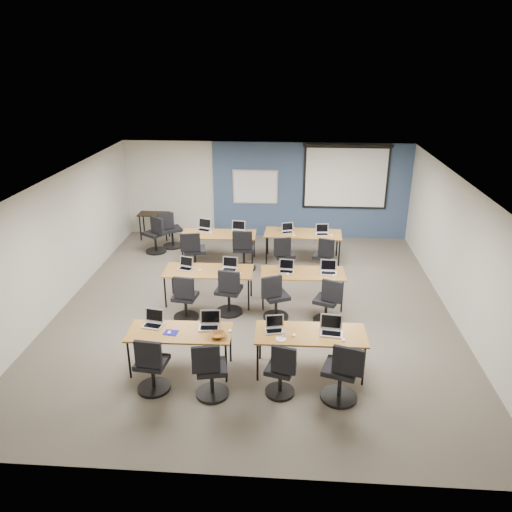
# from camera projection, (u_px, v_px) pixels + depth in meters

# --- Properties ---
(floor) EXTENTS (8.00, 9.00, 0.02)m
(floor) POSITION_uv_depth(u_px,v_px,m) (254.00, 307.00, 10.44)
(floor) COLOR #6B6354
(floor) RESTS_ON ground
(ceiling) EXTENTS (8.00, 9.00, 0.02)m
(ceiling) POSITION_uv_depth(u_px,v_px,m) (254.00, 181.00, 9.42)
(ceiling) COLOR white
(ceiling) RESTS_ON ground
(wall_back) EXTENTS (8.00, 0.04, 2.70)m
(wall_back) POSITION_uv_depth(u_px,v_px,m) (266.00, 190.00, 14.09)
(wall_back) COLOR beige
(wall_back) RESTS_ON ground
(wall_front) EXTENTS (8.00, 0.04, 2.70)m
(wall_front) POSITION_uv_depth(u_px,v_px,m) (226.00, 387.00, 5.77)
(wall_front) COLOR beige
(wall_front) RESTS_ON ground
(wall_left) EXTENTS (0.04, 9.00, 2.70)m
(wall_left) POSITION_uv_depth(u_px,v_px,m) (60.00, 242.00, 10.19)
(wall_left) COLOR beige
(wall_left) RESTS_ON ground
(wall_right) EXTENTS (0.04, 9.00, 2.70)m
(wall_right) POSITION_uv_depth(u_px,v_px,m) (460.00, 253.00, 9.67)
(wall_right) COLOR beige
(wall_right) RESTS_ON ground
(blue_accent_panel) EXTENTS (5.50, 0.04, 2.70)m
(blue_accent_panel) POSITION_uv_depth(u_px,v_px,m) (310.00, 191.00, 13.98)
(blue_accent_panel) COLOR #3D5977
(blue_accent_panel) RESTS_ON wall_back
(whiteboard) EXTENTS (1.28, 0.03, 0.98)m
(whiteboard) POSITION_uv_depth(u_px,v_px,m) (255.00, 187.00, 14.00)
(whiteboard) COLOR silver
(whiteboard) RESTS_ON wall_back
(projector_screen) EXTENTS (2.40, 0.10, 1.82)m
(projector_screen) POSITION_uv_depth(u_px,v_px,m) (346.00, 173.00, 13.65)
(projector_screen) COLOR black
(projector_screen) RESTS_ON wall_back
(training_table_front_left) EXTENTS (1.70, 0.71, 0.73)m
(training_table_front_left) POSITION_uv_depth(u_px,v_px,m) (180.00, 334.00, 8.14)
(training_table_front_left) COLOR #975D2E
(training_table_front_left) RESTS_ON floor
(training_table_front_right) EXTENTS (1.80, 0.75, 0.73)m
(training_table_front_right) POSITION_uv_depth(u_px,v_px,m) (311.00, 336.00, 8.09)
(training_table_front_right) COLOR brown
(training_table_front_right) RESTS_ON floor
(training_table_mid_left) EXTENTS (1.85, 0.77, 0.73)m
(training_table_mid_left) POSITION_uv_depth(u_px,v_px,m) (209.00, 272.00, 10.43)
(training_table_mid_left) COLOR brown
(training_table_mid_left) RESTS_ON floor
(training_table_mid_right) EXTENTS (1.73, 0.72, 0.73)m
(training_table_mid_right) POSITION_uv_depth(u_px,v_px,m) (303.00, 275.00, 10.32)
(training_table_mid_right) COLOR brown
(training_table_mid_right) RESTS_ON floor
(training_table_back_left) EXTENTS (1.87, 0.78, 0.73)m
(training_table_back_left) POSITION_uv_depth(u_px,v_px,m) (219.00, 235.00, 12.54)
(training_table_back_left) COLOR brown
(training_table_back_left) RESTS_ON floor
(training_table_back_right) EXTENTS (1.93, 0.80, 0.73)m
(training_table_back_right) POSITION_uv_depth(u_px,v_px,m) (303.00, 234.00, 12.59)
(training_table_back_right) COLOR #A05F30
(training_table_back_right) RESTS_ON floor
(laptop_0) EXTENTS (0.32, 0.28, 0.25)m
(laptop_0) POSITION_uv_depth(u_px,v_px,m) (153.00, 321.00, 8.30)
(laptop_0) COLOR #B9B8C3
(laptop_0) RESTS_ON training_table_front_left
(mouse_0) EXTENTS (0.08, 0.11, 0.03)m
(mouse_0) POSITION_uv_depth(u_px,v_px,m) (169.00, 332.00, 8.07)
(mouse_0) COLOR white
(mouse_0) RESTS_ON training_table_front_left
(task_chair_0) EXTENTS (0.52, 0.52, 1.00)m
(task_chair_0) POSITION_uv_depth(u_px,v_px,m) (152.00, 369.00, 7.70)
(task_chair_0) COLOR black
(task_chair_0) RESTS_ON floor
(laptop_1) EXTENTS (0.34, 0.29, 0.26)m
(laptop_1) POSITION_uv_depth(u_px,v_px,m) (210.00, 323.00, 8.24)
(laptop_1) COLOR silver
(laptop_1) RESTS_ON training_table_front_left
(mouse_1) EXTENTS (0.08, 0.10, 0.03)m
(mouse_1) POSITION_uv_depth(u_px,v_px,m) (230.00, 331.00, 8.12)
(mouse_1) COLOR white
(mouse_1) RESTS_ON training_table_front_left
(task_chair_1) EXTENTS (0.52, 0.52, 1.00)m
(task_chair_1) POSITION_uv_depth(u_px,v_px,m) (210.00, 374.00, 7.57)
(task_chair_1) COLOR black
(task_chair_1) RESTS_ON floor
(laptop_2) EXTENTS (0.30, 0.26, 0.23)m
(laptop_2) POSITION_uv_depth(u_px,v_px,m) (275.00, 327.00, 8.14)
(laptop_2) COLOR #A1A1AD
(laptop_2) RESTS_ON training_table_front_right
(mouse_2) EXTENTS (0.07, 0.10, 0.03)m
(mouse_2) POSITION_uv_depth(u_px,v_px,m) (294.00, 335.00, 7.99)
(mouse_2) COLOR white
(mouse_2) RESTS_ON training_table_front_right
(task_chair_2) EXTENTS (0.47, 0.46, 0.95)m
(task_chair_2) POSITION_uv_depth(u_px,v_px,m) (281.00, 374.00, 7.61)
(task_chair_2) COLOR black
(task_chair_2) RESTS_ON floor
(laptop_3) EXTENTS (0.36, 0.30, 0.27)m
(laptop_3) POSITION_uv_depth(u_px,v_px,m) (331.00, 329.00, 8.08)
(laptop_3) COLOR silver
(laptop_3) RESTS_ON training_table_front_right
(mouse_3) EXTENTS (0.07, 0.10, 0.04)m
(mouse_3) POSITION_uv_depth(u_px,v_px,m) (343.00, 340.00, 7.86)
(mouse_3) COLOR white
(mouse_3) RESTS_ON training_table_front_right
(task_chair_3) EXTENTS (0.58, 0.57, 1.04)m
(task_chair_3) POSITION_uv_depth(u_px,v_px,m) (342.00, 377.00, 7.48)
(task_chair_3) COLOR black
(task_chair_3) RESTS_ON floor
(laptop_4) EXTENTS (0.30, 0.26, 0.23)m
(laptop_4) POSITION_uv_depth(u_px,v_px,m) (186.00, 266.00, 10.49)
(laptop_4) COLOR silver
(laptop_4) RESTS_ON training_table_mid_left
(mouse_4) EXTENTS (0.07, 0.10, 0.03)m
(mouse_4) POSITION_uv_depth(u_px,v_px,m) (200.00, 270.00, 10.39)
(mouse_4) COLOR white
(mouse_4) RESTS_ON training_table_mid_left
(task_chair_4) EXTENTS (0.50, 0.50, 0.99)m
(task_chair_4) POSITION_uv_depth(u_px,v_px,m) (185.00, 301.00, 9.81)
(task_chair_4) COLOR black
(task_chair_4) RESTS_ON floor
(laptop_5) EXTENTS (0.32, 0.27, 0.24)m
(laptop_5) POSITION_uv_depth(u_px,v_px,m) (230.00, 266.00, 10.44)
(laptop_5) COLOR #A0A1A8
(laptop_5) RESTS_ON training_table_mid_left
(mouse_5) EXTENTS (0.06, 0.09, 0.03)m
(mouse_5) POSITION_uv_depth(u_px,v_px,m) (240.00, 273.00, 10.24)
(mouse_5) COLOR white
(mouse_5) RESTS_ON training_table_mid_left
(task_chair_5) EXTENTS (0.54, 0.54, 1.02)m
(task_chair_5) POSITION_uv_depth(u_px,v_px,m) (229.00, 295.00, 10.02)
(task_chair_5) COLOR black
(task_chair_5) RESTS_ON floor
(laptop_6) EXTENTS (0.31, 0.26, 0.23)m
(laptop_6) POSITION_uv_depth(u_px,v_px,m) (286.00, 269.00, 10.35)
(laptop_6) COLOR #ABABB1
(laptop_6) RESTS_ON training_table_mid_right
(mouse_6) EXTENTS (0.07, 0.11, 0.04)m
(mouse_6) POSITION_uv_depth(u_px,v_px,m) (288.00, 274.00, 10.21)
(mouse_6) COLOR white
(mouse_6) RESTS_ON training_table_mid_right
(task_chair_6) EXTENTS (0.55, 0.51, 0.99)m
(task_chair_6) POSITION_uv_depth(u_px,v_px,m) (275.00, 301.00, 9.84)
(task_chair_6) COLOR black
(task_chair_6) RESTS_ON floor
(laptop_7) EXTENTS (0.33, 0.28, 0.25)m
(laptop_7) POSITION_uv_depth(u_px,v_px,m) (328.00, 270.00, 10.28)
(laptop_7) COLOR silver
(laptop_7) RESTS_ON training_table_mid_right
(mouse_7) EXTENTS (0.08, 0.10, 0.03)m
(mouse_7) POSITION_uv_depth(u_px,v_px,m) (334.00, 275.00, 10.15)
(mouse_7) COLOR white
(mouse_7) RESTS_ON training_table_mid_right
(task_chair_7) EXTENTS (0.52, 0.49, 0.98)m
(task_chair_7) POSITION_uv_depth(u_px,v_px,m) (328.00, 305.00, 9.69)
(task_chair_7) COLOR black
(task_chair_7) RESTS_ON floor
(laptop_8) EXTENTS (0.36, 0.31, 0.27)m
(laptop_8) POSITION_uv_depth(u_px,v_px,m) (204.00, 227.00, 12.78)
(laptop_8) COLOR #A6A5AD
(laptop_8) RESTS_ON training_table_back_left
(mouse_8) EXTENTS (0.07, 0.11, 0.04)m
(mouse_8) POSITION_uv_depth(u_px,v_px,m) (211.00, 232.00, 12.59)
(mouse_8) COLOR white
(mouse_8) RESTS_ON training_table_back_left
(task_chair_8) EXTENTS (0.58, 0.58, 1.05)m
(task_chair_8) POSITION_uv_depth(u_px,v_px,m) (194.00, 255.00, 11.96)
(task_chair_8) COLOR black
(task_chair_8) RESTS_ON floor
(laptop_9) EXTENTS (0.34, 0.29, 0.26)m
(laptop_9) POSITION_uv_depth(u_px,v_px,m) (238.00, 229.00, 12.66)
(laptop_9) COLOR silver
(laptop_9) RESTS_ON training_table_back_left
(mouse_9) EXTENTS (0.06, 0.09, 0.03)m
(mouse_9) POSITION_uv_depth(u_px,v_px,m) (246.00, 234.00, 12.45)
(mouse_9) COLOR white
(mouse_9) RESTS_ON training_table_back_left
(task_chair_9) EXTENTS (0.58, 0.58, 1.05)m
(task_chair_9) POSITION_uv_depth(u_px,v_px,m) (244.00, 253.00, 12.10)
(task_chair_9) COLOR black
(task_chair_9) RESTS_ON floor
(laptop_10) EXTENTS (0.30, 0.26, 0.23)m
(laptop_10) POSITION_uv_depth(u_px,v_px,m) (287.00, 230.00, 12.61)
(laptop_10) COLOR #A2A2AD
(laptop_10) RESTS_ON training_table_back_right
(mouse_10) EXTENTS (0.06, 0.10, 0.03)m
(mouse_10) POSITION_uv_depth(u_px,v_px,m) (294.00, 235.00, 12.37)
(mouse_10) COLOR white
(mouse_10) RESTS_ON training_table_back_right
(task_chair_10) EXTENTS (0.50, 0.50, 0.98)m
(task_chair_10) POSITION_uv_depth(u_px,v_px,m) (284.00, 259.00, 11.86)
(task_chair_10) COLOR black
(task_chair_10) RESTS_ON floor
(laptop_11) EXTENTS (0.32, 0.27, 0.24)m
(laptop_11) POSITION_uv_depth(u_px,v_px,m) (322.00, 232.00, 12.48)
(laptop_11) COLOR #ABABB2
(laptop_11) RESTS_ON training_table_back_right
(mouse_11) EXTENTS (0.08, 0.11, 0.04)m
(mouse_11) POSITION_uv_depth(u_px,v_px,m) (332.00, 235.00, 12.39)
(mouse_11) COLOR white
(mouse_11) RESTS_ON training_table_back_right
(task_chair_11) EXTENTS (0.47, 0.46, 0.95)m
(task_chair_11) POSITION_uv_depth(u_px,v_px,m) (323.00, 259.00, 11.87)
(task_chair_11) COLOR black
(task_chair_11) RESTS_ON floor
(blue_mousepad) EXTENTS (0.24, 0.21, 0.01)m
(blue_mousepad) POSITION_uv_depth(u_px,v_px,m) (171.00, 333.00, 8.08)
(blue_mousepad) COLOR navy
(blue_mousepad) RESTS_ON training_table_front_left
(snack_bowl) EXTENTS (0.32, 0.32, 0.07)m
(snack_bowl) POSITION_uv_depth(u_px,v_px,m) (218.00, 335.00, 7.96)
(snack_bowl) COLOR brown
(snack_bowl) RESTS_ON training_table_front_left
(snack_plate) EXTENTS (0.17, 0.17, 0.01)m
(snack_plate) POSITION_uv_depth(u_px,v_px,m) (281.00, 339.00, 7.89)
(snack_plate) COLOR white
(snack_plate) RESTS_ON training_table_front_right
(coffee_cup) EXTENTS (0.08, 0.08, 0.07)m
(coffee_cup) POSITION_uv_depth(u_px,v_px,m) (284.00, 334.00, 7.97)
(coffee_cup) COLOR white
(coffee_cup) RESTS_ON snack_plate
(utility_table) EXTENTS (0.85, 0.47, 0.75)m
(utility_table) POSITION_uv_depth(u_px,v_px,m) (154.00, 217.00, 14.08)
(utility_table) COLOR black
(utility_table) RESTS_ON floor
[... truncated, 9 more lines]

